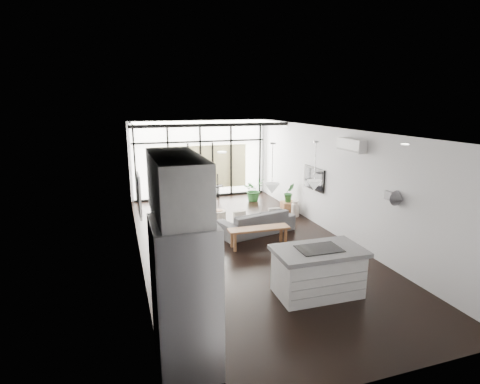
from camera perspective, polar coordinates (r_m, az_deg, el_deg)
floor at (r=9.43m, az=0.57°, el=-7.82°), size 5.00×10.00×0.00m
ceiling at (r=8.80m, az=0.62°, el=9.42°), size 5.00×10.00×0.00m
wall_left at (r=8.56m, az=-15.46°, el=-0.70°), size 0.02×10.00×2.80m
wall_right at (r=10.07m, az=14.19°, el=1.49°), size 0.02×10.00×2.80m
wall_back at (r=13.76m, az=-6.13°, el=5.01°), size 5.00×0.02×2.80m
wall_front at (r=4.80m, az=20.60°, el=-12.54°), size 5.00×0.02×2.80m
glazing at (r=13.64m, az=-6.02°, el=4.93°), size 5.00×0.20×2.80m
skylight at (r=12.64m, az=-5.32°, el=10.51°), size 4.70×1.90×0.06m
neighbour_building at (r=13.75m, az=-6.06°, el=3.74°), size 3.50×0.02×1.60m
island at (r=7.09m, az=11.77°, el=-11.78°), size 1.63×0.99×0.88m
cooktop at (r=6.91m, az=11.96°, el=-8.43°), size 0.79×0.54×0.01m
fridge at (r=5.04m, az=-8.34°, el=-15.46°), size 0.78×0.98×2.02m
appliance_column at (r=5.73m, az=-9.52°, el=-8.65°), size 0.67×0.70×2.59m
upper_cabinets at (r=4.98m, az=-9.61°, el=0.70°), size 0.62×1.75×0.86m
pendant_left at (r=6.32m, az=4.89°, el=0.52°), size 0.26×0.26×0.18m
pendant_right at (r=6.66m, az=11.24°, el=1.00°), size 0.26×0.26×0.18m
sofa at (r=10.06m, az=2.47°, el=-3.98°), size 2.16×1.06×0.81m
console_bench at (r=9.15m, az=2.88°, el=-6.88°), size 1.52×0.43×0.48m
pouf at (r=10.93m, az=-3.30°, el=-3.78°), size 0.57×0.57×0.36m
crate at (r=12.04m, az=7.44°, el=-2.27°), size 0.50×0.50×0.34m
plant_tall at (r=13.27m, az=2.08°, el=-0.02°), size 1.01×1.05×0.63m
plant_crate at (r=11.97m, az=7.48°, el=-0.88°), size 0.34×0.61×0.27m
milk_can at (r=11.63m, az=8.43°, el=-2.50°), size 0.27×0.27×0.49m
bistro_set at (r=13.51m, az=-5.60°, el=0.19°), size 1.36×0.62×0.64m
tv at (r=10.91m, az=11.21°, el=2.03°), size 0.05×1.10×0.65m
ac_unit at (r=9.19m, az=16.59°, el=6.84°), size 0.22×0.90×0.30m
framed_art at (r=8.04m, az=-15.12°, el=-0.50°), size 0.04×0.70×0.90m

